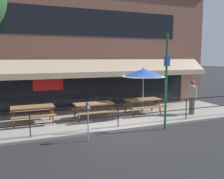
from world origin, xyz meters
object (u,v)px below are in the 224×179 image
at_px(street_sign_pole, 166,81).
at_px(pedestrian_walking, 192,95).
at_px(picnic_table_right, 143,102).
at_px(picnic_table_left, 33,110).
at_px(picnic_table_centre, 94,106).
at_px(patio_umbrella_right, 143,73).
at_px(parking_meter_near, 88,109).

bearing_deg(street_sign_pole, pedestrian_walking, 30.04).
xyz_separation_m(picnic_table_right, street_sign_pole, (-0.39, -2.54, 1.30)).
bearing_deg(picnic_table_left, street_sign_pole, -28.43).
distance_m(picnic_table_right, street_sign_pole, 2.88).
height_order(picnic_table_centre, patio_umbrella_right, patio_umbrella_right).
bearing_deg(picnic_table_right, street_sign_pole, -98.75).
relative_size(picnic_table_centre, patio_umbrella_right, 0.76).
height_order(picnic_table_centre, parking_meter_near, parking_meter_near).
distance_m(picnic_table_left, street_sign_pole, 5.80).
distance_m(picnic_table_centre, street_sign_pole, 3.57).
bearing_deg(parking_meter_near, picnic_table_centre, 67.71).
height_order(patio_umbrella_right, street_sign_pole, street_sign_pole).
bearing_deg(picnic_table_centre, street_sign_pole, -46.43).
xyz_separation_m(patio_umbrella_right, parking_meter_near, (-3.73, -2.69, -1.03)).
relative_size(patio_umbrella_right, pedestrian_walking, 1.39).
height_order(picnic_table_centre, picnic_table_right, same).
xyz_separation_m(picnic_table_left, picnic_table_centre, (2.68, -0.28, 0.00)).
bearing_deg(picnic_table_right, parking_meter_near, -144.16).
bearing_deg(patio_umbrella_right, picnic_table_left, 178.38).
relative_size(picnic_table_left, picnic_table_right, 1.00).
relative_size(picnic_table_left, patio_umbrella_right, 0.76).
xyz_separation_m(picnic_table_right, patio_umbrella_right, (0.00, -0.00, 1.47)).
height_order(picnic_table_centre, pedestrian_walking, pedestrian_walking).
xyz_separation_m(picnic_table_centre, pedestrian_walking, (4.95, -0.87, 0.35)).
xyz_separation_m(picnic_table_right, pedestrian_walking, (2.27, -1.00, 0.35)).
distance_m(picnic_table_right, parking_meter_near, 4.62).
distance_m(patio_umbrella_right, pedestrian_walking, 2.72).
distance_m(picnic_table_left, picnic_table_centre, 2.69).
bearing_deg(patio_umbrella_right, picnic_table_centre, -177.18).
distance_m(pedestrian_walking, street_sign_pole, 3.21).
relative_size(picnic_table_right, parking_meter_near, 1.27).
distance_m(picnic_table_left, patio_umbrella_right, 5.56).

